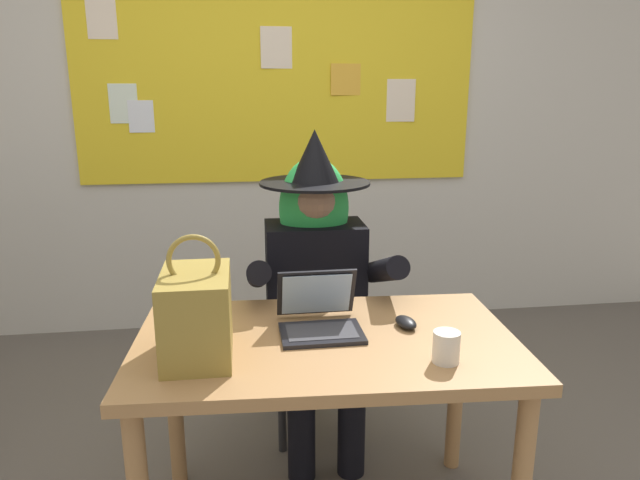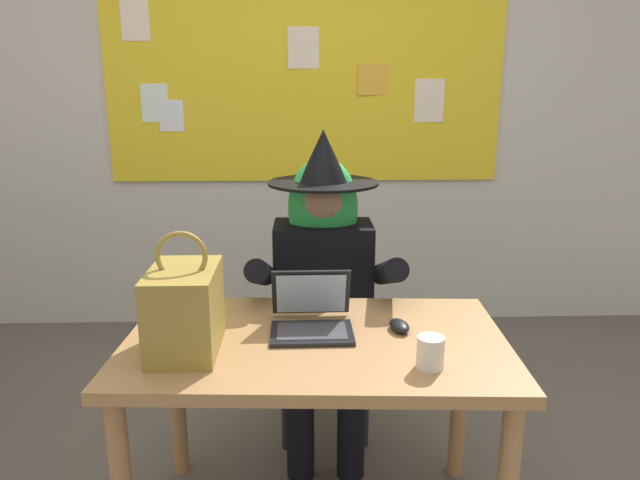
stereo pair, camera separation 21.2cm
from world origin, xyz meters
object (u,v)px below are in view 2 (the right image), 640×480
(person_costumed, at_px, (323,270))
(coffee_mug, at_px, (430,352))
(computer_mouse, at_px, (399,326))
(chair_at_desk, at_px, (322,319))
(handbag, at_px, (185,309))
(desk_main, at_px, (316,365))
(laptop, at_px, (313,317))

(person_costumed, xyz_separation_m, coffee_mug, (0.27, -0.82, 0.01))
(person_costumed, height_order, computer_mouse, person_costumed)
(coffee_mug, bearing_deg, chair_at_desk, 106.28)
(computer_mouse, relative_size, coffee_mug, 1.09)
(handbag, height_order, coffee_mug, handbag)
(desk_main, relative_size, chair_at_desk, 1.43)
(chair_at_desk, distance_m, handbag, 0.99)
(handbag, bearing_deg, computer_mouse, 10.20)
(computer_mouse, bearing_deg, desk_main, 178.68)
(chair_at_desk, bearing_deg, computer_mouse, 17.68)
(desk_main, height_order, handbag, handbag)
(desk_main, relative_size, coffee_mug, 13.30)
(handbag, bearing_deg, laptop, 20.20)
(computer_mouse, bearing_deg, laptop, 164.92)
(laptop, relative_size, handbag, 0.72)
(chair_at_desk, distance_m, coffee_mug, 1.03)
(chair_at_desk, bearing_deg, desk_main, -4.94)
(chair_at_desk, height_order, laptop, laptop)
(chair_at_desk, height_order, person_costumed, person_costumed)
(laptop, bearing_deg, coffee_mug, -41.39)
(person_costumed, distance_m, handbag, 0.82)
(person_costumed, height_order, laptop, person_costumed)
(person_costumed, relative_size, laptop, 4.97)
(desk_main, distance_m, handbag, 0.47)
(desk_main, relative_size, computer_mouse, 12.15)
(person_costumed, distance_m, computer_mouse, 0.60)
(chair_at_desk, bearing_deg, coffee_mug, 15.13)
(chair_at_desk, distance_m, laptop, 0.72)
(coffee_mug, bearing_deg, handbag, 168.81)
(person_costumed, bearing_deg, coffee_mug, 19.03)
(handbag, bearing_deg, coffee_mug, -11.19)
(desk_main, xyz_separation_m, coffee_mug, (0.32, -0.22, 0.15))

